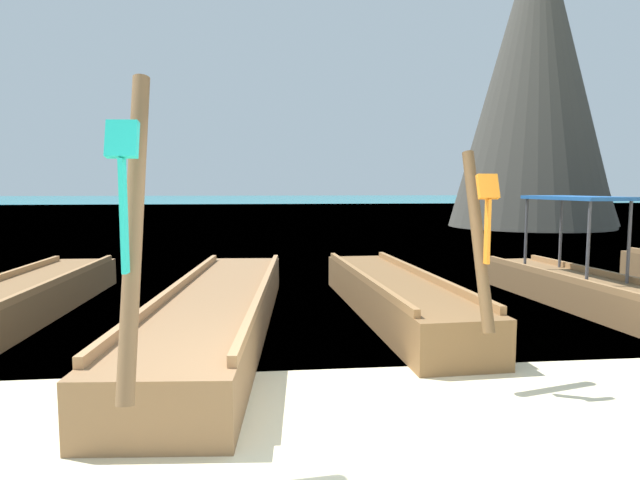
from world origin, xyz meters
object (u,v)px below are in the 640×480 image
Objects in this scene: longtail_boat_turquoise_ribbon at (219,311)px; longtail_boat_orange_ribbon at (394,296)px; longtail_boat_red_ribbon at (600,293)px; longtail_boat_green_ribbon at (14,304)px; karst_rock at (540,82)px.

longtail_boat_orange_ribbon is at bearing 16.39° from longtail_boat_turquoise_ribbon.
longtail_boat_red_ribbon is (3.30, -0.13, 0.01)m from longtail_boat_orange_ribbon.
karst_rock reaches higher than longtail_boat_green_ribbon.
longtail_boat_green_ribbon is 8.92m from longtail_boat_red_ribbon.
longtail_boat_green_ribbon is at bearing 178.45° from longtail_boat_orange_ribbon.
longtail_boat_turquoise_ribbon is at bearing -163.61° from longtail_boat_orange_ribbon.
longtail_boat_orange_ribbon is at bearing -123.04° from karst_rock.
longtail_boat_turquoise_ribbon is at bearing -173.90° from longtail_boat_red_ribbon.
longtail_boat_green_ribbon is 0.94× the size of longtail_boat_turquoise_ribbon.
karst_rock is at bearing 52.68° from longtail_boat_turquoise_ribbon.
longtail_boat_green_ribbon is 5.63m from longtail_boat_orange_ribbon.
longtail_boat_green_ribbon is at bearing -134.21° from karst_rock.
longtail_boat_red_ribbon is (8.92, -0.28, 0.04)m from longtail_boat_green_ribbon.
longtail_boat_green_ribbon is 3.17m from longtail_boat_turquoise_ribbon.
karst_rock reaches higher than longtail_boat_orange_ribbon.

